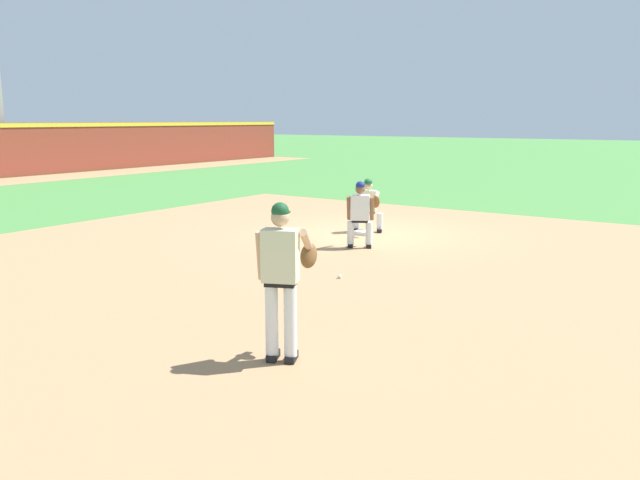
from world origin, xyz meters
name	(u,v)px	position (x,y,z in m)	size (l,w,h in m)	color
ground_plane	(363,234)	(0.00, 0.00, 0.00)	(160.00, 160.00, 0.00)	#47843D
infield_dirt_patch	(337,275)	(-3.78, -1.68, 0.00)	(18.00, 18.00, 0.01)	#A87F56
first_base_bag	(363,233)	(0.00, 0.00, 0.04)	(0.38, 0.38, 0.09)	white
baseball	(340,276)	(-3.95, -1.84, 0.04)	(0.07, 0.07, 0.07)	white
pitcher	(283,272)	(-7.53, -3.35, 1.06)	(0.82, 0.59, 1.86)	black
first_baseman	(368,203)	(0.31, 0.02, 0.73)	(0.84, 0.98, 1.34)	black
baserunner	(360,212)	(-1.44, -0.77, 0.79)	(0.61, 0.67, 1.46)	black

